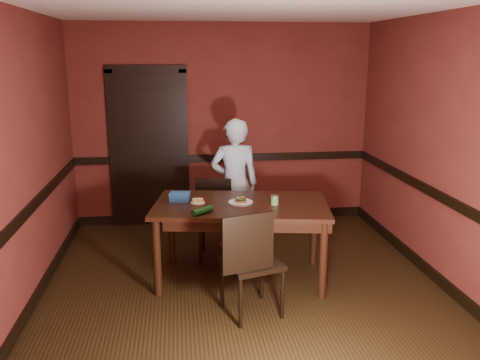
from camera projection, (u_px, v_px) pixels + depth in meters
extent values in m
cube|color=black|center=(244.00, 291.00, 5.04)|extent=(4.00, 4.50, 0.01)
cube|color=silver|center=(245.00, 5.00, 4.39)|extent=(4.00, 4.50, 0.01)
cube|color=maroon|center=(223.00, 125.00, 6.89)|extent=(4.00, 0.02, 2.70)
cube|color=maroon|center=(304.00, 246.00, 2.55)|extent=(4.00, 0.02, 2.70)
cube|color=maroon|center=(20.00, 163.00, 4.48)|extent=(0.02, 4.50, 2.70)
cube|color=maroon|center=(447.00, 153.00, 4.96)|extent=(0.02, 4.50, 2.70)
cube|color=black|center=(223.00, 158.00, 6.98)|extent=(4.00, 0.03, 0.10)
cube|color=black|center=(27.00, 212.00, 4.59)|extent=(0.03, 4.50, 0.10)
cube|color=black|center=(441.00, 197.00, 5.07)|extent=(0.03, 4.50, 0.10)
cube|color=black|center=(224.00, 216.00, 7.18)|extent=(4.00, 0.03, 0.12)
cube|color=black|center=(36.00, 297.00, 4.79)|extent=(0.03, 4.50, 0.12)
cube|color=black|center=(434.00, 275.00, 5.27)|extent=(0.03, 4.50, 0.12)
cube|color=black|center=(149.00, 151.00, 6.81)|extent=(0.85, 0.04, 2.05)
cube|color=black|center=(113.00, 151.00, 6.77)|extent=(0.10, 0.06, 2.15)
cube|color=black|center=(185.00, 150.00, 6.88)|extent=(0.10, 0.06, 2.15)
cube|color=black|center=(146.00, 69.00, 6.57)|extent=(1.05, 0.06, 0.10)
cube|color=black|center=(241.00, 241.00, 5.23)|extent=(1.88, 1.25, 0.82)
imported|color=silver|center=(235.00, 184.00, 6.05)|extent=(0.58, 0.39, 1.57)
cylinder|color=white|center=(241.00, 203.00, 5.14)|extent=(0.25, 0.25, 0.01)
cube|color=#A57650|center=(241.00, 201.00, 5.13)|extent=(0.12, 0.11, 0.02)
ellipsoid|color=#2D7D23|center=(241.00, 199.00, 5.13)|extent=(0.11, 0.10, 0.02)
cylinder|color=red|center=(238.00, 197.00, 5.14)|extent=(0.04, 0.04, 0.01)
cylinder|color=red|center=(244.00, 198.00, 5.12)|extent=(0.04, 0.04, 0.01)
cylinder|color=#87B15B|center=(238.00, 199.00, 5.10)|extent=(0.03, 0.03, 0.01)
cylinder|color=#87B15B|center=(243.00, 197.00, 5.15)|extent=(0.03, 0.03, 0.01)
cylinder|color=#87B15B|center=(241.00, 198.00, 5.12)|extent=(0.03, 0.03, 0.01)
cylinder|color=#51863D|center=(275.00, 201.00, 5.08)|extent=(0.08, 0.08, 0.08)
cylinder|color=#B1B2A8|center=(275.00, 196.00, 5.07)|extent=(0.08, 0.08, 0.01)
cylinder|color=white|center=(198.00, 203.00, 5.14)|extent=(0.14, 0.14, 0.01)
cube|color=#DFDC76|center=(198.00, 201.00, 5.14)|extent=(0.11, 0.07, 0.04)
cube|color=#2866B1|center=(180.00, 197.00, 5.21)|extent=(0.22, 0.16, 0.08)
cube|color=#2866B1|center=(180.00, 193.00, 5.20)|extent=(0.23, 0.18, 0.01)
cylinder|color=#103A13|center=(202.00, 211.00, 4.78)|extent=(0.22, 0.20, 0.07)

